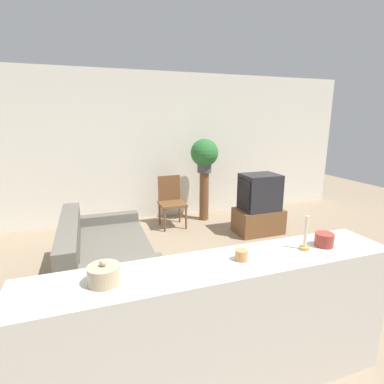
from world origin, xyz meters
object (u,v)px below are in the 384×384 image
object	(u,v)px
television	(259,192)
wooden_chair	(171,199)
couch	(104,260)
potted_plant	(204,154)
decorative_bowl	(104,274)

from	to	relation	value
television	wooden_chair	bearing A→B (deg)	147.43
couch	television	xyz separation A→B (m)	(2.53, 0.80, 0.42)
couch	wooden_chair	world-z (taller)	wooden_chair
wooden_chair	potted_plant	xyz separation A→B (m)	(0.67, 0.11, 0.76)
couch	wooden_chair	bearing A→B (deg)	52.33
couch	potted_plant	world-z (taller)	potted_plant
potted_plant	wooden_chair	bearing A→B (deg)	-170.54
potted_plant	decorative_bowl	world-z (taller)	potted_plant
wooden_chair	decorative_bowl	xyz separation A→B (m)	(-1.31, -3.37, 0.54)
wooden_chair	decorative_bowl	world-z (taller)	decorative_bowl
wooden_chair	decorative_bowl	size ratio (longest dim) A/B	4.93
couch	wooden_chair	distance (m)	2.06
television	wooden_chair	distance (m)	1.54
couch	decorative_bowl	bearing A→B (deg)	-91.79
decorative_bowl	television	bearing A→B (deg)	44.66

